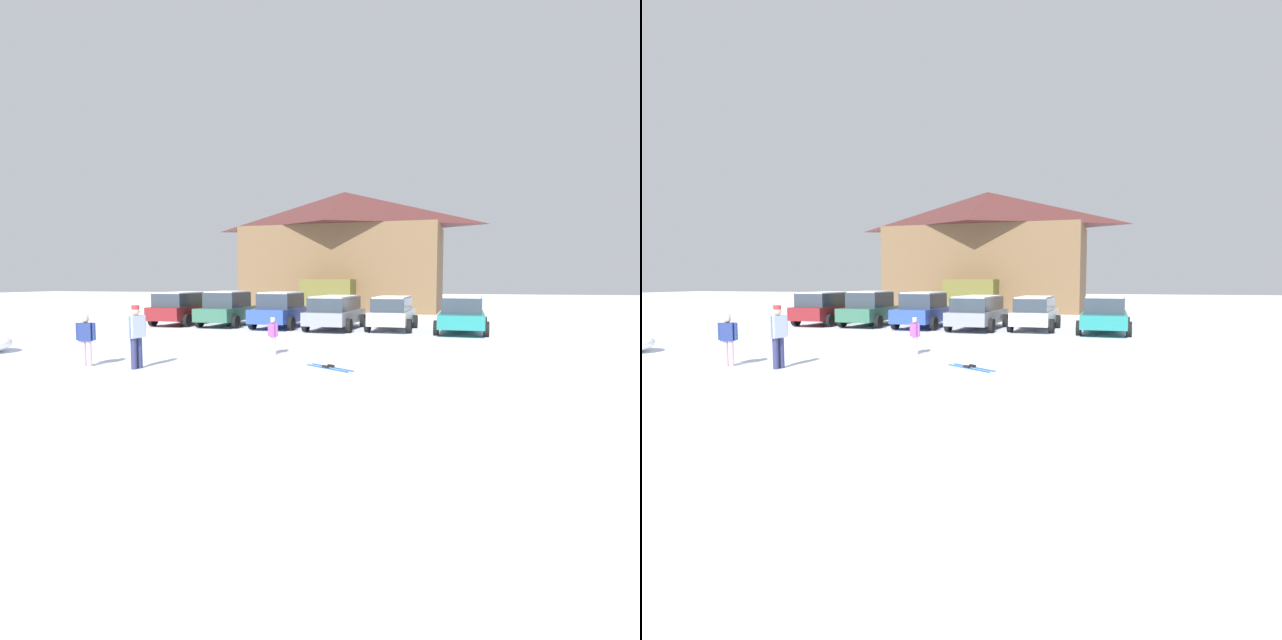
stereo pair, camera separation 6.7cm
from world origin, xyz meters
TOP-DOWN VIEW (x-y plane):
  - ground at (0.00, 0.00)m, footprint 160.00×160.00m
  - ski_lodge at (-3.21, 29.09)m, footprint 15.37×9.71m
  - parked_maroon_van at (-8.48, 14.35)m, footprint 2.20×4.26m
  - parked_green_coupe at (-5.81, 14.26)m, footprint 2.22×4.26m
  - parked_blue_hatchback at (-2.87, 14.14)m, footprint 2.28×4.57m
  - parked_grey_wagon at (-0.10, 13.94)m, footprint 2.32×4.82m
  - parked_silver_wagon at (2.54, 14.32)m, footprint 2.11×4.18m
  - parked_teal_hatchback at (5.66, 13.87)m, footprint 2.29×4.68m
  - skier_adult_in_blue_parka at (-2.54, 2.20)m, footprint 0.33×0.60m
  - skier_child_in_purple_jacket at (-0.02, 5.52)m, footprint 0.40×0.27m
  - skier_teen_in_navy_coat at (-4.06, 2.13)m, footprint 0.50×0.29m
  - pair_of_skis at (2.30, 3.64)m, footprint 1.47×1.07m

SIDE VIEW (x-z plane):
  - ground at x=0.00m, z-range 0.00..0.00m
  - pair_of_skis at x=2.30m, z-range -0.02..0.06m
  - skier_child_in_purple_jacket at x=-0.02m, z-range 0.08..1.24m
  - skier_teen_in_navy_coat at x=-4.06m, z-range 0.09..1.50m
  - parked_teal_hatchback at x=5.66m, z-range 0.01..1.64m
  - parked_silver_wagon at x=2.54m, z-range 0.07..1.64m
  - parked_grey_wagon at x=-0.10m, z-range 0.07..1.66m
  - parked_blue_hatchback at x=-2.87m, z-range 0.00..1.74m
  - parked_green_coupe at x=-5.81m, z-range -0.01..1.77m
  - parked_maroon_van at x=-8.48m, z-range 0.06..1.78m
  - skier_adult_in_blue_parka at x=-2.54m, z-range 0.11..1.78m
  - ski_lodge at x=-3.21m, z-range 0.06..9.19m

